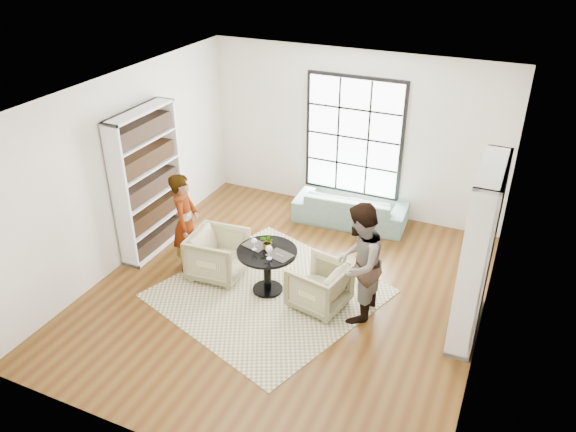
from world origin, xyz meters
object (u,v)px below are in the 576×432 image
at_px(armchair_left, 218,255).
at_px(armchair_right, 319,286).
at_px(sofa, 350,208).
at_px(flower_centerpiece, 268,242).
at_px(pedestal_table, 267,262).
at_px(person_left, 185,223).
at_px(wine_glass_left, 254,241).
at_px(person_right, 358,263).
at_px(wine_glass_right, 269,249).

height_order(armchair_left, armchair_right, armchair_left).
relative_size(sofa, flower_centerpiece, 8.67).
xyz_separation_m(armchair_left, flower_centerpiece, (0.86, -0.01, 0.45)).
bearing_deg(pedestal_table, person_left, 177.52).
distance_m(person_left, flower_centerpiece, 1.41).
bearing_deg(person_left, wine_glass_left, -113.62).
distance_m(person_left, wine_glass_left, 1.25).
bearing_deg(person_left, person_right, -110.17).
bearing_deg(armchair_right, person_left, -80.63).
height_order(armchair_right, wine_glass_left, wine_glass_left).
relative_size(armchair_left, person_right, 0.47).
height_order(person_left, flower_centerpiece, person_left).
distance_m(person_right, flower_centerpiece, 1.39).
bearing_deg(wine_glass_right, person_right, 7.37).
relative_size(wine_glass_left, flower_centerpiece, 0.82).
height_order(pedestal_table, flower_centerpiece, flower_centerpiece).
height_order(person_left, wine_glass_right, person_left).
bearing_deg(flower_centerpiece, wine_glass_right, -59.93).
bearing_deg(sofa, wine_glass_right, 79.22).
bearing_deg(person_left, wine_glass_right, -117.42).
xyz_separation_m(sofa, armchair_left, (-1.32, -2.45, 0.08)).
bearing_deg(armchair_right, flower_centerpiece, -83.31).
xyz_separation_m(person_left, person_right, (2.80, -0.08, 0.06)).
bearing_deg(armchair_left, flower_centerpiece, -95.57).
bearing_deg(wine_glass_left, person_left, 174.95).
xyz_separation_m(armchair_right, wine_glass_left, (-1.01, -0.03, 0.50)).
bearing_deg(sofa, pedestal_table, 76.01).
height_order(pedestal_table, sofa, pedestal_table).
distance_m(person_left, wine_glass_right, 1.56).
distance_m(armchair_left, person_right, 2.31).
bearing_deg(sofa, wine_glass_left, 72.34).
bearing_deg(wine_glass_left, person_right, 1.17).
bearing_deg(armchair_left, person_right, -96.92).
distance_m(sofa, wine_glass_left, 2.69).
xyz_separation_m(person_right, flower_centerpiece, (-1.39, 0.07, -0.05)).
relative_size(armchair_left, wine_glass_right, 3.79).
relative_size(pedestal_table, person_right, 0.51).
distance_m(armchair_left, wine_glass_right, 1.14).
bearing_deg(wine_glass_right, person_left, 171.15).
height_order(sofa, armchair_left, armchair_left).
height_order(armchair_left, person_left, person_left).
xyz_separation_m(person_right, wine_glass_left, (-1.56, -0.03, -0.03)).
relative_size(pedestal_table, flower_centerpiece, 3.81).
xyz_separation_m(armchair_right, wine_glass_right, (-0.71, -0.16, 0.52)).
height_order(sofa, wine_glass_left, wine_glass_left).
bearing_deg(wine_glass_right, pedestal_table, 124.20).
height_order(sofa, wine_glass_right, wine_glass_right).
height_order(pedestal_table, person_right, person_right).
bearing_deg(flower_centerpiece, person_right, -2.82).
relative_size(sofa, person_left, 1.24).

